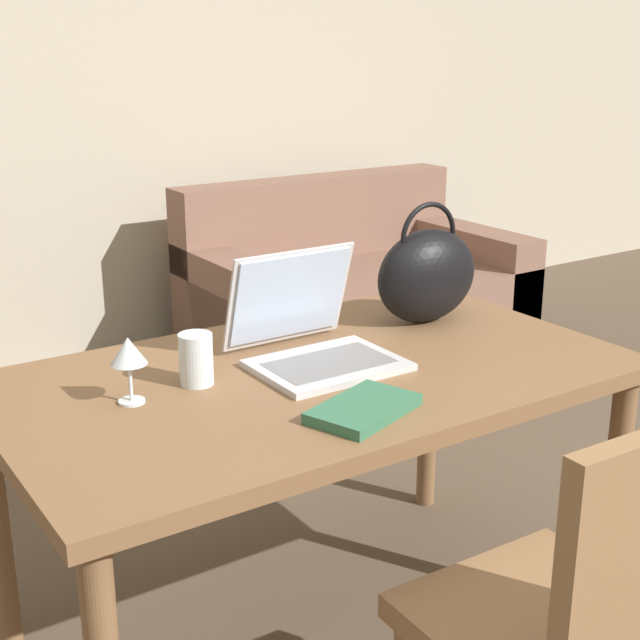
# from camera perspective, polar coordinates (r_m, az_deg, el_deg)

# --- Properties ---
(wall_back) EXTENTS (10.00, 0.06, 2.70)m
(wall_back) POSITION_cam_1_polar(r_m,az_deg,el_deg) (4.22, -17.45, 15.16)
(wall_back) COLOR #BCB29E
(wall_back) RESTS_ON ground_plane
(dining_table) EXTENTS (1.47, 0.85, 0.73)m
(dining_table) POSITION_cam_1_polar(r_m,az_deg,el_deg) (2.13, -0.35, -5.21)
(dining_table) COLOR brown
(dining_table) RESTS_ON ground_plane
(chair) EXTENTS (0.45, 0.45, 0.93)m
(chair) POSITION_cam_1_polar(r_m,az_deg,el_deg) (1.67, 16.57, -17.82)
(chair) COLOR olive
(chair) RESTS_ON ground_plane
(couch) EXTENTS (1.53, 0.93, 0.82)m
(couch) POSITION_cam_1_polar(r_m,az_deg,el_deg) (4.31, 2.10, 1.51)
(couch) COLOR #7F5B4C
(couch) RESTS_ON ground_plane
(laptop) EXTENTS (0.34, 0.34, 0.26)m
(laptop) POSITION_cam_1_polar(r_m,az_deg,el_deg) (2.15, -0.68, -0.77)
(laptop) COLOR silver
(laptop) RESTS_ON dining_table
(drinking_glass) EXTENTS (0.08, 0.08, 0.12)m
(drinking_glass) POSITION_cam_1_polar(r_m,az_deg,el_deg) (2.01, -7.94, -2.50)
(drinking_glass) COLOR silver
(drinking_glass) RESTS_ON dining_table
(wine_glass) EXTENTS (0.08, 0.08, 0.15)m
(wine_glass) POSITION_cam_1_polar(r_m,az_deg,el_deg) (1.92, -12.16, -2.12)
(wine_glass) COLOR silver
(wine_glass) RESTS_ON dining_table
(handbag) EXTENTS (0.31, 0.16, 0.33)m
(handbag) POSITION_cam_1_polar(r_m,az_deg,el_deg) (2.44, 6.86, 2.92)
(handbag) COLOR black
(handbag) RESTS_ON dining_table
(book) EXTENTS (0.27, 0.21, 0.02)m
(book) POSITION_cam_1_polar(r_m,az_deg,el_deg) (1.86, 2.81, -5.70)
(book) COLOR #336B4C
(book) RESTS_ON dining_table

